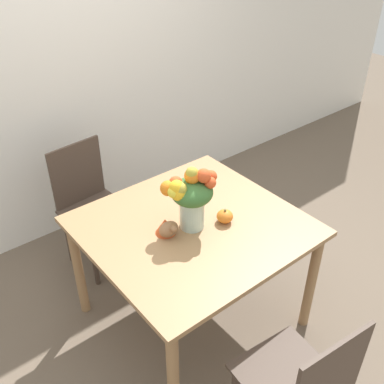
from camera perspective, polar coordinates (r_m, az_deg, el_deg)
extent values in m
plane|color=brown|center=(3.06, 0.10, -15.39)|extent=(12.00, 12.00, 0.00)
cube|color=white|center=(3.37, -15.95, 15.96)|extent=(8.00, 0.06, 2.70)
cube|color=#9E754C|center=(2.54, 0.11, -4.38)|extent=(1.16, 1.10, 0.03)
cylinder|color=#9E754C|center=(2.34, -2.40, -22.76)|extent=(0.06, 0.06, 0.73)
cylinder|color=#9E754C|center=(2.85, 14.91, -10.95)|extent=(0.06, 0.06, 0.73)
cylinder|color=#9E754C|center=(2.92, -14.24, -9.42)|extent=(0.06, 0.06, 0.73)
cylinder|color=#9E754C|center=(3.34, 1.73, -1.93)|extent=(0.06, 0.06, 0.73)
cylinder|color=#B2CCBC|center=(2.46, 0.00, -2.65)|extent=(0.14, 0.14, 0.18)
cylinder|color=silver|center=(2.50, 0.00, -3.64)|extent=(0.12, 0.12, 0.08)
cylinder|color=#38662D|center=(2.46, 0.50, -1.82)|extent=(0.00, 0.01, 0.23)
cylinder|color=#38662D|center=(2.47, -0.23, -1.71)|extent=(0.01, 0.00, 0.23)
cylinder|color=#38662D|center=(2.44, -0.64, -2.08)|extent=(0.01, 0.01, 0.23)
cylinder|color=#38662D|center=(2.42, -0.17, -2.43)|extent=(0.01, 0.00, 0.23)
cylinder|color=#38662D|center=(2.43, 0.54, -2.27)|extent=(0.01, 0.01, 0.23)
ellipsoid|color=#38662D|center=(2.38, 0.00, 0.00)|extent=(0.23, 0.23, 0.14)
sphere|color=#D64C23|center=(2.35, 2.33, 1.19)|extent=(0.06, 0.06, 0.06)
sphere|color=#D64C23|center=(2.38, 2.41, 2.00)|extent=(0.07, 0.07, 0.07)
sphere|color=yellow|center=(2.32, -1.72, -0.10)|extent=(0.09, 0.09, 0.09)
sphere|color=orange|center=(2.37, -3.08, 0.48)|extent=(0.08, 0.08, 0.08)
sphere|color=#D64C23|center=(2.38, -2.07, 1.13)|extent=(0.08, 0.08, 0.08)
sphere|color=#AD9E33|center=(2.32, 0.00, 2.41)|extent=(0.07, 0.07, 0.07)
sphere|color=yellow|center=(2.31, -1.90, 0.53)|extent=(0.08, 0.08, 0.08)
sphere|color=#AD9E33|center=(2.31, -1.53, 0.39)|extent=(0.07, 0.07, 0.07)
sphere|color=yellow|center=(2.31, -2.32, -0.06)|extent=(0.06, 0.06, 0.06)
sphere|color=orange|center=(2.34, 0.05, 2.07)|extent=(0.09, 0.09, 0.09)
sphere|color=#D64C23|center=(2.32, 1.51, 2.08)|extent=(0.08, 0.08, 0.08)
ellipsoid|color=orange|center=(2.54, 4.19, -3.10)|extent=(0.09, 0.09, 0.07)
cylinder|color=brown|center=(2.51, 4.23, -2.37)|extent=(0.01, 0.01, 0.02)
ellipsoid|color=#936642|center=(2.43, -2.98, -4.74)|extent=(0.11, 0.08, 0.09)
cone|color=#C64C23|center=(2.45, -3.41, -4.33)|extent=(0.11, 0.11, 0.09)
sphere|color=#936642|center=(2.38, -2.34, -4.71)|extent=(0.04, 0.04, 0.04)
cube|color=#47382D|center=(3.22, -11.93, -2.60)|extent=(0.46, 0.46, 0.02)
cylinder|color=#47382D|center=(3.18, -12.28, -8.47)|extent=(0.04, 0.04, 0.43)
cylinder|color=#47382D|center=(3.31, -7.40, -5.83)|extent=(0.04, 0.04, 0.43)
cylinder|color=#47382D|center=(3.41, -15.45, -5.57)|extent=(0.04, 0.04, 0.43)
cylinder|color=#47382D|center=(3.54, -10.77, -3.23)|extent=(0.04, 0.04, 0.43)
cube|color=#47382D|center=(3.24, -14.40, 2.33)|extent=(0.40, 0.05, 0.45)
cube|color=#47382D|center=(2.30, 12.09, -21.99)|extent=(0.46, 0.46, 0.02)
cylinder|color=#47382D|center=(2.62, 11.68, -20.48)|extent=(0.04, 0.04, 0.43)
cube|color=#47382D|center=(2.04, 17.04, -21.83)|extent=(0.40, 0.06, 0.45)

